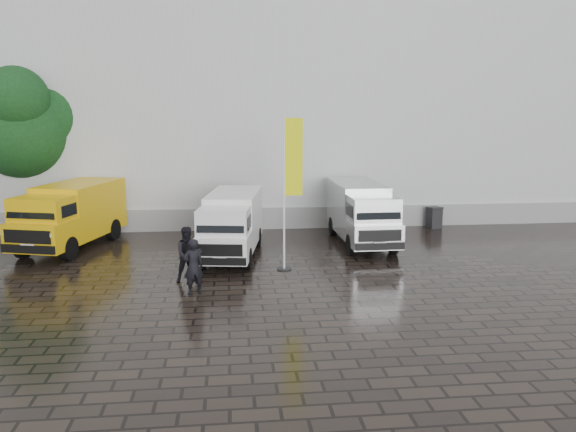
{
  "coord_description": "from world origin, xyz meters",
  "views": [
    {
      "loc": [
        -2.27,
        -17.58,
        5.49
      ],
      "look_at": [
        -0.19,
        2.2,
        1.69
      ],
      "focal_mm": 35.0,
      "sensor_mm": 36.0,
      "label": 1
    }
  ],
  "objects_px": {
    "person_front": "(193,267)",
    "person_tent": "(189,254)",
    "van_white": "(232,226)",
    "van_yellow": "(70,217)",
    "wheelie_bin": "(434,217)",
    "flagpole": "(289,182)",
    "van_silver": "(361,214)"
  },
  "relations": [
    {
      "from": "person_front",
      "to": "person_tent",
      "type": "xyz_separation_m",
      "value": [
        -0.23,
        1.29,
        0.05
      ]
    },
    {
      "from": "flagpole",
      "to": "person_tent",
      "type": "relative_size",
      "value": 3.0
    },
    {
      "from": "van_white",
      "to": "flagpole",
      "type": "relative_size",
      "value": 1.0
    },
    {
      "from": "van_yellow",
      "to": "flagpole",
      "type": "distance_m",
      "value": 9.43
    },
    {
      "from": "van_silver",
      "to": "flagpole",
      "type": "distance_m",
      "value": 5.21
    },
    {
      "from": "flagpole",
      "to": "person_tent",
      "type": "xyz_separation_m",
      "value": [
        -3.38,
        -1.05,
        -2.16
      ]
    },
    {
      "from": "flagpole",
      "to": "person_tent",
      "type": "distance_m",
      "value": 4.14
    },
    {
      "from": "van_white",
      "to": "wheelie_bin",
      "type": "bearing_deg",
      "value": 32.75
    },
    {
      "from": "person_tent",
      "to": "person_front",
      "type": "bearing_deg",
      "value": -96.17
    },
    {
      "from": "van_yellow",
      "to": "van_silver",
      "type": "height_order",
      "value": "van_yellow"
    },
    {
      "from": "wheelie_bin",
      "to": "person_front",
      "type": "distance_m",
      "value": 13.66
    },
    {
      "from": "van_silver",
      "to": "person_front",
      "type": "xyz_separation_m",
      "value": [
        -6.5,
        -5.87,
        -0.37
      ]
    },
    {
      "from": "wheelie_bin",
      "to": "van_silver",
      "type": "bearing_deg",
      "value": -159.15
    },
    {
      "from": "van_silver",
      "to": "van_white",
      "type": "bearing_deg",
      "value": -164.79
    },
    {
      "from": "van_silver",
      "to": "flagpole",
      "type": "relative_size",
      "value": 1.04
    },
    {
      "from": "van_yellow",
      "to": "van_white",
      "type": "height_order",
      "value": "van_yellow"
    },
    {
      "from": "wheelie_bin",
      "to": "person_tent",
      "type": "bearing_deg",
      "value": -158.23
    },
    {
      "from": "van_yellow",
      "to": "wheelie_bin",
      "type": "relative_size",
      "value": 5.53
    },
    {
      "from": "van_white",
      "to": "van_yellow",
      "type": "bearing_deg",
      "value": 171.71
    },
    {
      "from": "van_yellow",
      "to": "van_silver",
      "type": "xyz_separation_m",
      "value": [
        11.72,
        -0.44,
        -0.05
      ]
    },
    {
      "from": "van_white",
      "to": "flagpole",
      "type": "height_order",
      "value": "flagpole"
    },
    {
      "from": "person_front",
      "to": "person_tent",
      "type": "bearing_deg",
      "value": -97.15
    },
    {
      "from": "van_silver",
      "to": "wheelie_bin",
      "type": "bearing_deg",
      "value": 31.94
    },
    {
      "from": "van_white",
      "to": "person_tent",
      "type": "xyz_separation_m",
      "value": [
        -1.4,
        -3.05,
        -0.27
      ]
    },
    {
      "from": "person_tent",
      "to": "van_white",
      "type": "bearing_deg",
      "value": 49.07
    },
    {
      "from": "van_silver",
      "to": "person_front",
      "type": "distance_m",
      "value": 8.77
    },
    {
      "from": "van_silver",
      "to": "person_front",
      "type": "height_order",
      "value": "van_silver"
    },
    {
      "from": "flagpole",
      "to": "wheelie_bin",
      "type": "relative_size",
      "value": 5.46
    },
    {
      "from": "van_yellow",
      "to": "person_front",
      "type": "distance_m",
      "value": 8.2
    },
    {
      "from": "person_tent",
      "to": "van_silver",
      "type": "bearing_deg",
      "value": 18.0
    },
    {
      "from": "van_yellow",
      "to": "wheelie_bin",
      "type": "height_order",
      "value": "van_yellow"
    },
    {
      "from": "van_yellow",
      "to": "wheelie_bin",
      "type": "distance_m",
      "value": 16.04
    }
  ]
}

